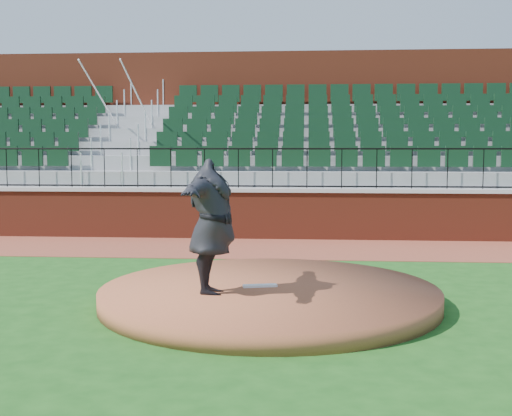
# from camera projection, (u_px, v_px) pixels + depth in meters

# --- Properties ---
(ground) EXTENTS (90.00, 90.00, 0.00)m
(ground) POSITION_uv_depth(u_px,v_px,m) (248.00, 303.00, 9.84)
(ground) COLOR #184C15
(ground) RESTS_ON ground
(warning_track) EXTENTS (34.00, 3.20, 0.01)m
(warning_track) POSITION_uv_depth(u_px,v_px,m) (269.00, 248.00, 15.20)
(warning_track) COLOR brown
(warning_track) RESTS_ON ground
(field_wall) EXTENTS (34.00, 0.35, 1.20)m
(field_wall) POSITION_uv_depth(u_px,v_px,m) (272.00, 215.00, 16.74)
(field_wall) COLOR maroon
(field_wall) RESTS_ON ground
(wall_cap) EXTENTS (34.00, 0.45, 0.10)m
(wall_cap) POSITION_uv_depth(u_px,v_px,m) (272.00, 190.00, 16.67)
(wall_cap) COLOR #B7B7B7
(wall_cap) RESTS_ON field_wall
(wall_railing) EXTENTS (34.00, 0.05, 1.00)m
(wall_railing) POSITION_uv_depth(u_px,v_px,m) (273.00, 168.00, 16.62)
(wall_railing) COLOR black
(wall_railing) RESTS_ON wall_cap
(seating_stands) EXTENTS (34.00, 5.10, 4.60)m
(seating_stands) POSITION_uv_depth(u_px,v_px,m) (277.00, 149.00, 19.28)
(seating_stands) COLOR gray
(seating_stands) RESTS_ON ground
(concourse_wall) EXTENTS (34.00, 0.50, 5.50)m
(concourse_wall) POSITION_uv_depth(u_px,v_px,m) (281.00, 135.00, 22.02)
(concourse_wall) COLOR maroon
(concourse_wall) RESTS_ON ground
(pitchers_mound) EXTENTS (5.06, 5.06, 0.25)m
(pitchers_mound) POSITION_uv_depth(u_px,v_px,m) (269.00, 295.00, 9.81)
(pitchers_mound) COLOR brown
(pitchers_mound) RESTS_ON ground
(pitching_rubber) EXTENTS (0.53, 0.24, 0.03)m
(pitching_rubber) POSITION_uv_depth(u_px,v_px,m) (260.00, 286.00, 9.82)
(pitching_rubber) COLOR white
(pitching_rubber) RESTS_ON pitchers_mound
(pitcher) EXTENTS (0.75, 2.40, 1.93)m
(pitcher) POSITION_uv_depth(u_px,v_px,m) (212.00, 227.00, 9.29)
(pitcher) COLOR black
(pitcher) RESTS_ON pitchers_mound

